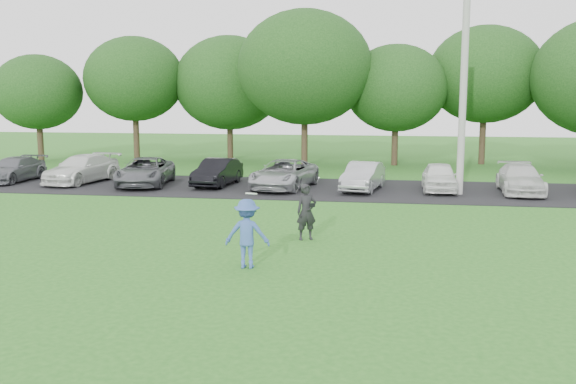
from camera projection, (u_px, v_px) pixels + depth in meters
name	position (u px, v px, depth m)	size (l,w,h in m)	color
ground	(264.00, 271.00, 14.70)	(100.00, 100.00, 0.00)	#23641C
parking_lot	(324.00, 189.00, 27.38)	(32.00, 6.50, 0.03)	black
utility_pole	(464.00, 77.00, 25.11)	(0.28, 0.28, 9.37)	#A6A5A1
frisbee_player	(247.00, 234.00, 14.85)	(1.08, 0.67, 1.82)	#3A5AA5
camera_bystander	(306.00, 212.00, 17.72)	(0.67, 0.58, 1.57)	black
parked_cars	(324.00, 175.00, 27.24)	(30.95, 5.13, 1.24)	slate
tree_row	(369.00, 78.00, 35.93)	(42.39, 9.85, 8.64)	#38281C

